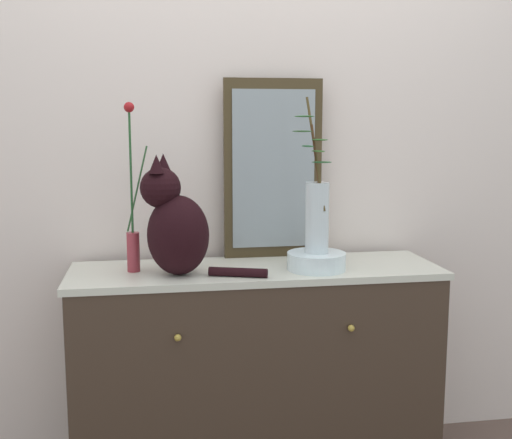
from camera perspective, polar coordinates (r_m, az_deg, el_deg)
wall_back at (r=2.57m, az=-1.05°, el=7.77°), size 4.40×0.08×2.60m
sideboard at (r=2.47m, az=0.00°, el=-13.52°), size 1.36×0.44×0.81m
mirror_leaning at (r=2.50m, az=1.54°, el=4.56°), size 0.39×0.03×0.70m
cat_sitting at (r=2.23m, az=-7.27°, el=-0.50°), size 0.44×0.25×0.42m
vase_slim_green at (r=2.30m, az=-11.02°, el=-0.72°), size 0.08×0.05×0.60m
bowl_porcelain at (r=2.32m, az=5.45°, el=-3.74°), size 0.21×0.21×0.06m
vase_glass_clear at (r=2.29m, az=5.48°, el=0.60°), size 0.15×0.14×0.56m
candle_pillar at (r=2.46m, az=5.97°, el=-2.35°), size 0.05×0.05×0.14m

